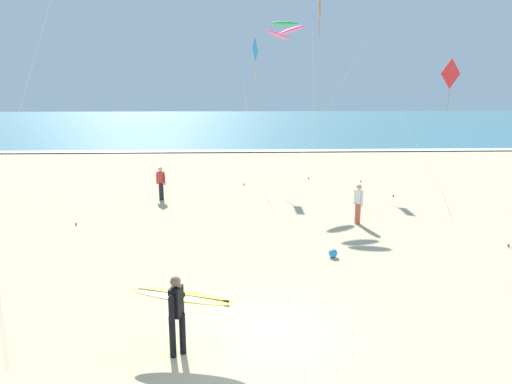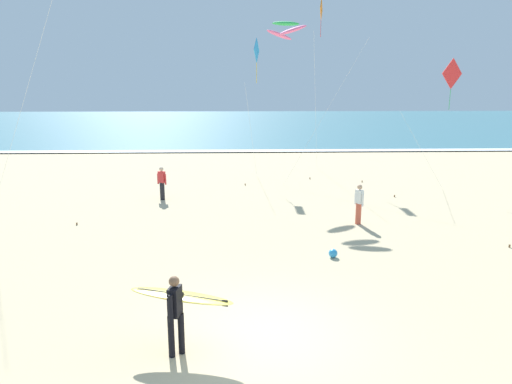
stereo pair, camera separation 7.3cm
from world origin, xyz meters
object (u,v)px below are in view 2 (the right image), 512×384
kite_diamond_cobalt_high (256,54)px  beach_ball (333,253)px  kite_arc_emerald_mid (286,30)px  kite_diamond_amber_distant (321,15)px  surfer_lead (178,304)px  kite_diamond_scarlet_near (451,76)px  bystander_red_top (162,183)px  bystander_white_top (359,204)px

kite_diamond_cobalt_high → beach_ball: (1.94, -13.79, -6.95)m
kite_arc_emerald_mid → kite_diamond_amber_distant: 6.30m
surfer_lead → kite_diamond_scarlet_near: (11.84, 14.88, 4.73)m
bystander_red_top → bystander_white_top: same height
kite_diamond_cobalt_high → kite_arc_emerald_mid: bearing=-66.1°
bystander_red_top → bystander_white_top: (8.35, -4.27, 0.00)m
surfer_lead → bystander_red_top: bearing=100.6°
surfer_lead → bystander_white_top: 10.61m
kite_diamond_cobalt_high → bystander_red_top: bearing=-128.6°
kite_diamond_scarlet_near → kite_arc_emerald_mid: kite_arc_emerald_mid is taller
surfer_lead → beach_ball: (4.21, 5.18, -0.90)m
surfer_lead → bystander_red_top: 13.30m
kite_diamond_cobalt_high → bystander_white_top: 12.49m
kite_diamond_scarlet_near → bystander_white_top: bearing=-134.3°
bystander_white_top → beach_ball: bearing=-115.2°
surfer_lead → kite_arc_emerald_mid: kite_arc_emerald_mid is taller
kite_diamond_amber_distant → bystander_red_top: kite_diamond_amber_distant is taller
kite_diamond_scarlet_near → kite_diamond_cobalt_high: bearing=156.9°
kite_diamond_amber_distant → beach_ball: kite_diamond_amber_distant is taller
bystander_red_top → kite_diamond_cobalt_high: bearing=51.4°
kite_diamond_scarlet_near → bystander_red_top: bearing=-172.8°
surfer_lead → beach_ball: size_ratio=8.09×
kite_arc_emerald_mid → kite_diamond_scarlet_near: bearing=-6.8°
kite_diamond_amber_distant → kite_diamond_scarlet_near: bearing=-49.6°
kite_arc_emerald_mid → kite_diamond_amber_distant: size_ratio=0.80×
kite_arc_emerald_mid → beach_ball: size_ratio=30.22×
bystander_red_top → beach_ball: bystander_red_top is taller
bystander_white_top → beach_ball: (-1.71, -3.63, -0.67)m
kite_diamond_scarlet_near → kite_diamond_cobalt_high: size_ratio=0.84×
surfer_lead → kite_diamond_amber_distant: bearing=73.6°
kite_arc_emerald_mid → kite_diamond_cobalt_high: kite_arc_emerald_mid is taller
kite_arc_emerald_mid → bystander_red_top: size_ratio=5.32×
kite_arc_emerald_mid → bystander_red_top: (-6.07, -2.78, -7.25)m
kite_diamond_amber_distant → bystander_red_top: 14.88m
surfer_lead → kite_diamond_scarlet_near: kite_diamond_scarlet_near is taller
beach_ball → surfer_lead: bearing=-129.1°
kite_diamond_scarlet_near → beach_ball: size_ratio=23.80×
kite_arc_emerald_mid → bystander_red_top: kite_arc_emerald_mid is taller
surfer_lead → beach_ball: bearing=50.9°
kite_diamond_amber_distant → beach_ball: size_ratio=37.64×
surfer_lead → kite_diamond_amber_distant: 23.85m
beach_ball → bystander_white_top: bearing=64.8°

